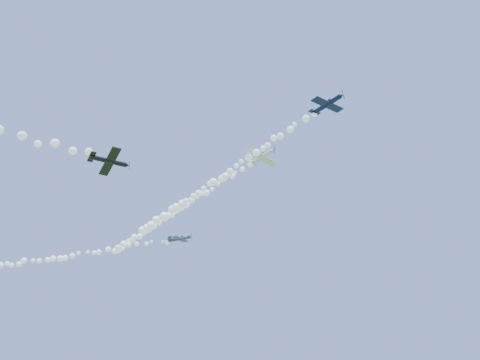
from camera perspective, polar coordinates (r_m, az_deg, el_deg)
The scene contains 7 objects.
plane_white at distance 86.07m, azimuth 3.10°, elevation 3.29°, with size 7.83×8.30×2.46m.
smoke_trail_white at distance 110.23m, azimuth -9.92°, elevation -5.01°, with size 62.61×24.75×3.27m, color white, non-canonical shape.
plane_navy at distance 73.04m, azimuth 12.32°, elevation 10.48°, with size 7.11×7.38×2.46m.
smoke_trail_navy at distance 92.98m, azimuth -4.40°, elevation -0.77°, with size 61.25×25.82×2.83m, color white, non-canonical shape.
plane_grey at distance 103.69m, azimuth -8.53°, elevation -8.27°, with size 6.82×7.11×1.99m.
smoke_trail_grey at distance 124.56m, azimuth -24.78°, elevation -10.03°, with size 71.08×14.75×3.10m, color white, non-canonical shape.
plane_black at distance 69.18m, azimuth -18.05°, elevation 2.56°, with size 6.96×6.67×2.07m.
Camera 1 is at (37.75, -67.74, 2.00)m, focal length 30.00 mm.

